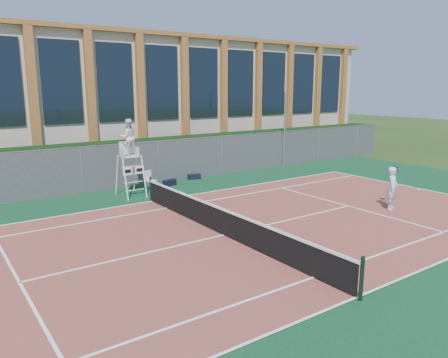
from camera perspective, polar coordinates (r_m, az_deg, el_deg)
ground at (r=14.89m, az=-0.02°, el=-7.43°), size 120.00×120.00×0.00m
apron at (r=15.68m, az=-2.13°, el=-6.42°), size 36.00×20.00×0.01m
tennis_court at (r=14.88m, az=-0.02°, el=-7.36°), size 23.77×10.97×0.02m
tennis_net at (r=14.72m, az=-0.02°, el=-5.46°), size 0.10×11.30×1.10m
fence at (r=22.18m, az=-13.18°, el=1.63°), size 40.00×0.06×2.20m
hedge at (r=23.29m, az=-14.30°, el=2.05°), size 40.00×1.40×2.20m
building at (r=30.55m, az=-20.02°, el=9.71°), size 45.00×10.60×8.22m
steel_pole at (r=27.73m, az=7.90°, el=6.38°), size 0.12×0.12×4.65m
umpire_chair at (r=20.23m, az=-12.39°, el=5.07°), size 1.00×1.54×3.59m
plastic_chair at (r=21.53m, az=-9.73°, el=0.06°), size 0.57×0.57×0.97m
sports_bag_near at (r=22.43m, az=-7.12°, el=-0.47°), size 0.78×0.48×0.31m
sports_bag_far at (r=23.88m, az=-3.91°, el=0.31°), size 0.74×0.48×0.27m
tennis_player at (r=19.01m, az=21.13°, el=-1.11°), size 1.04×0.77×1.77m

